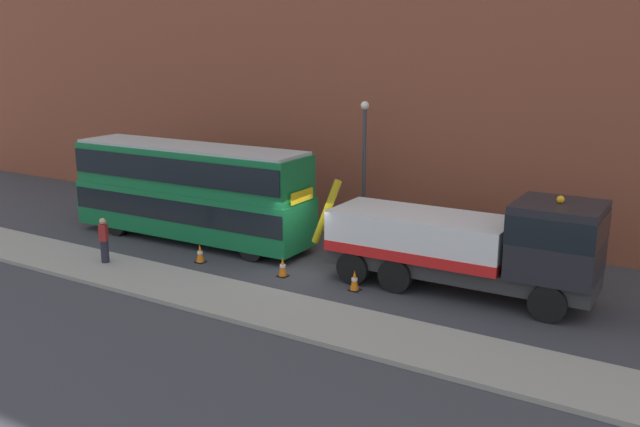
# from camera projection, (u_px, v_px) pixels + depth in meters

# --- Properties ---
(ground_plane) EXTENTS (120.00, 120.00, 0.00)m
(ground_plane) POSITION_uv_depth(u_px,v_px,m) (312.00, 269.00, 25.71)
(ground_plane) COLOR #38383D
(near_kerb) EXTENTS (60.00, 2.80, 0.15)m
(near_kerb) POSITION_uv_depth(u_px,v_px,m) (242.00, 302.00, 22.23)
(near_kerb) COLOR gray
(near_kerb) RESTS_ON ground_plane
(building_facade) EXTENTS (60.00, 1.50, 16.00)m
(building_facade) POSITION_uv_depth(u_px,v_px,m) (397.00, 45.00, 29.40)
(building_facade) COLOR brown
(building_facade) RESTS_ON ground_plane
(recovery_tow_truck) EXTENTS (10.17, 2.83, 3.67)m
(recovery_tow_truck) POSITION_uv_depth(u_px,v_px,m) (471.00, 243.00, 22.76)
(recovery_tow_truck) COLOR #2D2D2D
(recovery_tow_truck) RESTS_ON ground_plane
(double_decker_bus) EXTENTS (11.09, 2.79, 4.06)m
(double_decker_bus) POSITION_uv_depth(u_px,v_px,m) (190.00, 189.00, 28.87)
(double_decker_bus) COLOR #146B38
(double_decker_bus) RESTS_ON ground_plane
(pedestrian_onlooker) EXTENTS (0.44, 0.48, 1.71)m
(pedestrian_onlooker) POSITION_uv_depth(u_px,v_px,m) (104.00, 241.00, 25.78)
(pedestrian_onlooker) COLOR #232333
(pedestrian_onlooker) RESTS_ON near_kerb
(traffic_cone_near_bus) EXTENTS (0.36, 0.36, 0.72)m
(traffic_cone_near_bus) POSITION_uv_depth(u_px,v_px,m) (200.00, 254.00, 26.34)
(traffic_cone_near_bus) COLOR orange
(traffic_cone_near_bus) RESTS_ON ground_plane
(traffic_cone_midway) EXTENTS (0.36, 0.36, 0.72)m
(traffic_cone_midway) POSITION_uv_depth(u_px,v_px,m) (283.00, 267.00, 24.77)
(traffic_cone_midway) COLOR orange
(traffic_cone_midway) RESTS_ON ground_plane
(traffic_cone_near_truck) EXTENTS (0.36, 0.36, 0.72)m
(traffic_cone_near_truck) POSITION_uv_depth(u_px,v_px,m) (355.00, 281.00, 23.37)
(traffic_cone_near_truck) COLOR orange
(traffic_cone_near_truck) RESTS_ON ground_plane
(street_lamp) EXTENTS (0.36, 0.36, 5.83)m
(street_lamp) POSITION_uv_depth(u_px,v_px,m) (364.00, 158.00, 28.89)
(street_lamp) COLOR #38383D
(street_lamp) RESTS_ON ground_plane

